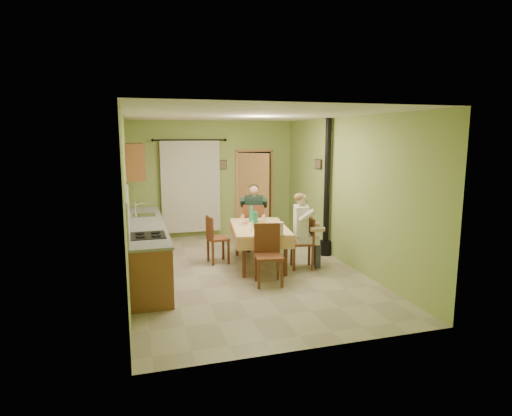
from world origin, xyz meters
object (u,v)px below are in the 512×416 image
object	(u,v)px
man_right	(302,222)
stove_flue	(326,206)
dining_table	(259,245)
chair_near	(269,267)
chair_far	(254,237)
chair_right	(303,253)
man_far	(254,210)
chair_left	(217,248)

from	to	relation	value
man_right	stove_flue	world-z (taller)	stove_flue
dining_table	chair_near	world-z (taller)	chair_near
chair_far	chair_right	world-z (taller)	chair_far
chair_near	man_right	xyz separation A→B (m)	(0.87, 0.67, 0.59)
chair_near	chair_right	distance (m)	1.11
chair_near	man_far	size ratio (longest dim) A/B	0.72
chair_left	stove_flue	bearing A→B (deg)	80.76
chair_near	stove_flue	distance (m)	2.29
chair_right	dining_table	bearing A→B (deg)	72.72
man_far	stove_flue	world-z (taller)	stove_flue
chair_far	man_right	xyz separation A→B (m)	(0.51, -1.50, 0.59)
chair_near	chair_right	world-z (taller)	chair_near
chair_far	man_far	size ratio (longest dim) A/B	0.73
chair_left	stove_flue	distance (m)	2.38
chair_far	man_far	world-z (taller)	man_far
dining_table	chair_far	world-z (taller)	chair_far
chair_left	stove_flue	xyz separation A→B (m)	(2.26, -0.08, 0.74)
dining_table	man_far	distance (m)	1.22
chair_left	dining_table	bearing A→B (deg)	56.85
chair_right	man_far	world-z (taller)	man_far
man_far	chair_left	bearing A→B (deg)	-123.45
chair_near	chair_right	size ratio (longest dim) A/B	1.05
dining_table	chair_right	xyz separation A→B (m)	(0.72, -0.42, -0.09)
chair_far	chair_near	bearing A→B (deg)	-80.78
chair_near	man_right	bearing A→B (deg)	-133.64
dining_table	chair_near	size ratio (longest dim) A/B	1.81
dining_table	man_right	xyz separation A→B (m)	(0.71, -0.41, 0.50)
man_far	man_right	world-z (taller)	same
stove_flue	man_far	bearing A→B (deg)	148.05
man_far	man_right	xyz separation A→B (m)	(0.50, -1.51, 0.00)
chair_far	chair_near	size ratio (longest dim) A/B	1.01
man_far	man_right	distance (m)	1.59
chair_right	man_right	bearing A→B (deg)	90.00
man_far	dining_table	bearing A→B (deg)	-81.79
chair_far	chair_near	world-z (taller)	chair_far
chair_near	chair_left	distance (m)	1.56
chair_left	man_far	bearing A→B (deg)	120.63
chair_near	man_far	bearing A→B (deg)	-90.74
chair_right	man_right	size ratio (longest dim) A/B	0.69
man_right	chair_right	bearing A→B (deg)	-90.00
chair_right	stove_flue	xyz separation A→B (m)	(0.80, 0.70, 0.73)
chair_near	man_far	world-z (taller)	man_far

